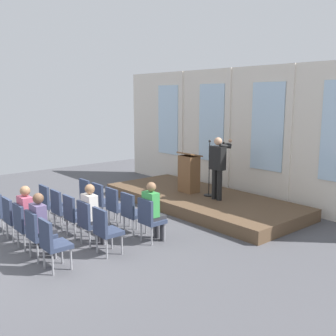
{
  "coord_description": "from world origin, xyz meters",
  "views": [
    {
      "loc": [
        7.55,
        -2.87,
        3.01
      ],
      "look_at": [
        0.18,
        3.38,
        1.26
      ],
      "focal_mm": 42.21,
      "sensor_mm": 36.0,
      "label": 1
    }
  ],
  "objects_px": {
    "lectern": "(189,173)",
    "chair_r2_c2": "(25,224)",
    "chair_r1_c1": "(61,207)",
    "chair_r2_c0": "(3,210)",
    "chair_r0_c1": "(102,199)",
    "chair_r1_c2": "(74,213)",
    "speaker": "(218,164)",
    "chair_r1_c3": "(89,220)",
    "audience_r1_c3": "(92,211)",
    "chair_r0_c3": "(132,211)",
    "chair_r0_c2": "(116,205)",
    "chair_r2_c4": "(52,241)",
    "chair_r1_c4": "(105,228)",
    "audience_r2_c2": "(28,214)",
    "audience_r2_c3": "(41,222)",
    "chair_r0_c0": "(89,195)",
    "chair_r1_c0": "(49,202)",
    "chair_r2_c1": "(13,216)",
    "mic_stand": "(209,184)",
    "chair_r2_c3": "(38,232)",
    "chair_r0_c4": "(150,217)",
    "audience_r0_c4": "(153,208)"
  },
  "relations": [
    {
      "from": "chair_r2_c0",
      "to": "audience_r2_c3",
      "type": "relative_size",
      "value": 0.74
    },
    {
      "from": "chair_r0_c0",
      "to": "chair_r1_c0",
      "type": "xyz_separation_m",
      "value": [
        0.0,
        -1.07,
        0.0
      ]
    },
    {
      "from": "chair_r0_c0",
      "to": "audience_r2_c2",
      "type": "distance_m",
      "value": 2.43
    },
    {
      "from": "chair_r1_c1",
      "to": "chair_r2_c2",
      "type": "relative_size",
      "value": 1.0
    },
    {
      "from": "audience_r1_c3",
      "to": "lectern",
      "type": "bearing_deg",
      "value": 106.86
    },
    {
      "from": "audience_r2_c2",
      "to": "chair_r0_c1",
      "type": "bearing_deg",
      "value": 107.29
    },
    {
      "from": "lectern",
      "to": "audience_r1_c3",
      "type": "bearing_deg",
      "value": -73.14
    },
    {
      "from": "chair_r1_c2",
      "to": "chair_r2_c4",
      "type": "relative_size",
      "value": 1.0
    },
    {
      "from": "chair_r0_c2",
      "to": "chair_r1_c1",
      "type": "height_order",
      "value": "same"
    },
    {
      "from": "chair_r0_c0",
      "to": "audience_r2_c2",
      "type": "bearing_deg",
      "value": -58.09
    },
    {
      "from": "lectern",
      "to": "chair_r2_c1",
      "type": "xyz_separation_m",
      "value": [
        -0.13,
        -4.94,
        -0.33
      ]
    },
    {
      "from": "chair_r2_c0",
      "to": "chair_r1_c0",
      "type": "bearing_deg",
      "value": 90.0
    },
    {
      "from": "chair_r1_c2",
      "to": "chair_r1_c4",
      "type": "distance_m",
      "value": 1.28
    },
    {
      "from": "chair_r1_c3",
      "to": "chair_r2_c0",
      "type": "relative_size",
      "value": 1.0
    },
    {
      "from": "chair_r1_c4",
      "to": "audience_r2_c2",
      "type": "bearing_deg",
      "value": -142.38
    },
    {
      "from": "chair_r1_c0",
      "to": "chair_r1_c4",
      "type": "bearing_deg",
      "value": 0.0
    },
    {
      "from": "chair_r0_c3",
      "to": "chair_r0_c2",
      "type": "bearing_deg",
      "value": 180.0
    },
    {
      "from": "chair_r2_c4",
      "to": "chair_r2_c2",
      "type": "bearing_deg",
      "value": 180.0
    },
    {
      "from": "audience_r1_c3",
      "to": "chair_r2_c3",
      "type": "bearing_deg",
      "value": -90.0
    },
    {
      "from": "chair_r0_c4",
      "to": "chair_r1_c3",
      "type": "relative_size",
      "value": 1.0
    },
    {
      "from": "chair_r0_c3",
      "to": "chair_r2_c3",
      "type": "distance_m",
      "value": 2.14
    },
    {
      "from": "chair_r2_c2",
      "to": "chair_r2_c4",
      "type": "height_order",
      "value": "same"
    },
    {
      "from": "chair_r1_c1",
      "to": "chair_r1_c3",
      "type": "relative_size",
      "value": 1.0
    },
    {
      "from": "chair_r0_c4",
      "to": "audience_r2_c3",
      "type": "xyz_separation_m",
      "value": [
        -0.64,
        -2.05,
        0.17
      ]
    },
    {
      "from": "audience_r2_c2",
      "to": "audience_r0_c4",
      "type": "bearing_deg",
      "value": 59.11
    },
    {
      "from": "chair_r2_c1",
      "to": "lectern",
      "type": "bearing_deg",
      "value": 88.48
    },
    {
      "from": "speaker",
      "to": "chair_r0_c0",
      "type": "xyz_separation_m",
      "value": [
        -1.89,
        -2.78,
        -0.74
      ]
    },
    {
      "from": "chair_r0_c3",
      "to": "chair_r2_c4",
      "type": "xyz_separation_m",
      "value": [
        0.64,
        -2.14,
        0.0
      ]
    },
    {
      "from": "audience_r1_c3",
      "to": "chair_r1_c4",
      "type": "relative_size",
      "value": 1.36
    },
    {
      "from": "chair_r1_c1",
      "to": "chair_r2_c0",
      "type": "distance_m",
      "value": 1.25
    },
    {
      "from": "chair_r0_c4",
      "to": "chair_r1_c4",
      "type": "relative_size",
      "value": 1.0
    },
    {
      "from": "audience_r1_c3",
      "to": "chair_r2_c0",
      "type": "distance_m",
      "value": 2.25
    },
    {
      "from": "chair_r1_c3",
      "to": "audience_r1_c3",
      "type": "xyz_separation_m",
      "value": [
        -0.0,
        0.08,
        0.18
      ]
    },
    {
      "from": "mic_stand",
      "to": "chair_r0_c4",
      "type": "height_order",
      "value": "mic_stand"
    },
    {
      "from": "audience_r2_c3",
      "to": "chair_r1_c2",
      "type": "bearing_deg",
      "value": 123.01
    },
    {
      "from": "chair_r1_c1",
      "to": "chair_r1_c2",
      "type": "bearing_deg",
      "value": 0.0
    },
    {
      "from": "mic_stand",
      "to": "chair_r2_c3",
      "type": "bearing_deg",
      "value": -84.89
    },
    {
      "from": "chair_r2_c1",
      "to": "audience_r0_c4",
      "type": "bearing_deg",
      "value": 49.17
    },
    {
      "from": "chair_r2_c1",
      "to": "audience_r2_c2",
      "type": "xyz_separation_m",
      "value": [
        0.64,
        0.08,
        0.19
      ]
    },
    {
      "from": "chair_r1_c3",
      "to": "chair_r2_c2",
      "type": "relative_size",
      "value": 1.0
    },
    {
      "from": "chair_r2_c4",
      "to": "chair_r0_c3",
      "type": "bearing_deg",
      "value": 106.66
    },
    {
      "from": "chair_r2_c1",
      "to": "chair_r2_c2",
      "type": "bearing_deg",
      "value": 0.0
    },
    {
      "from": "mic_stand",
      "to": "chair_r1_c2",
      "type": "bearing_deg",
      "value": -92.73
    },
    {
      "from": "lectern",
      "to": "chair_r2_c2",
      "type": "xyz_separation_m",
      "value": [
        0.51,
        -4.94,
        -0.33
      ]
    },
    {
      "from": "speaker",
      "to": "audience_r0_c4",
      "type": "xyz_separation_m",
      "value": [
        0.67,
        -2.7,
        -0.56
      ]
    },
    {
      "from": "speaker",
      "to": "chair_r1_c3",
      "type": "xyz_separation_m",
      "value": [
        0.03,
        -3.85,
        -0.74
      ]
    },
    {
      "from": "chair_r0_c1",
      "to": "chair_r1_c2",
      "type": "relative_size",
      "value": 1.0
    },
    {
      "from": "chair_r2_c0",
      "to": "chair_r0_c1",
      "type": "bearing_deg",
      "value": 73.34
    },
    {
      "from": "chair_r0_c3",
      "to": "chair_r1_c2",
      "type": "xyz_separation_m",
      "value": [
        -0.64,
        -1.07,
        0.0
      ]
    },
    {
      "from": "lectern",
      "to": "chair_r2_c3",
      "type": "distance_m",
      "value": 5.09
    }
  ]
}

